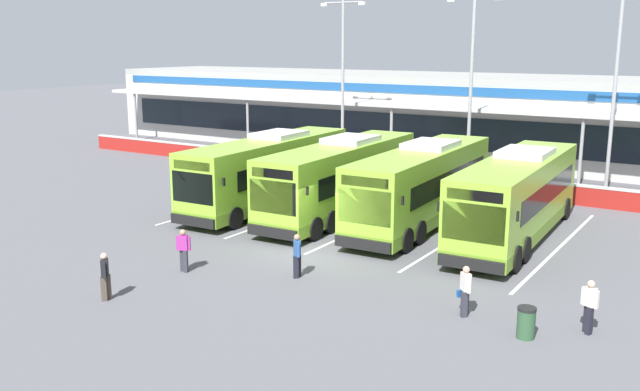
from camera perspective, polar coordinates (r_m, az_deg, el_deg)
name	(u,v)px	position (r m, az deg, el deg)	size (l,w,h in m)	color
ground_plane	(311,251)	(28.20, -0.73, -4.64)	(200.00, 200.00, 0.00)	#56565B
terminal_building	(516,118)	(51.85, 15.95, 6.15)	(70.00, 13.00, 6.00)	#B7B7B2
red_barrier_wall	(449,180)	(40.61, 10.60, 1.27)	(60.00, 0.40, 1.10)	maroon
coach_bus_leftmost	(269,172)	(35.70, -4.20, 1.93)	(3.31, 12.25, 3.78)	#8CC633
coach_bus_left_centre	(342,179)	(33.79, 1.79, 1.35)	(3.31, 12.25, 3.78)	#8CC633
coach_bus_centre	(422,187)	(32.40, 8.45, 0.74)	(3.31, 12.25, 3.78)	#8CC633
coach_bus_right_centre	(517,198)	(30.82, 15.99, -0.22)	(3.31, 12.25, 3.78)	#8CC633
bay_stripe_far_west	(243,199)	(37.70, -6.38, -0.32)	(0.14, 13.00, 0.01)	silver
bay_stripe_west	(307,209)	(35.26, -1.06, -1.13)	(0.14, 13.00, 0.01)	silver
bay_stripe_mid_west	(380,220)	(33.18, 4.98, -2.05)	(0.14, 13.00, 0.01)	silver
bay_stripe_centre	(463,233)	(31.53, 11.76, -3.05)	(0.14, 13.00, 0.01)	silver
bay_stripe_mid_east	(559,248)	(30.37, 19.18, -4.09)	(0.14, 13.00, 0.01)	silver
pedestrian_with_handbag	(465,289)	(21.96, 11.92, -7.62)	(0.57, 0.57, 1.62)	#33333D
pedestrian_in_dark_coat	(297,254)	(24.91, -1.91, -4.88)	(0.43, 0.46, 1.62)	black
pedestrian_child	(589,305)	(21.72, 21.40, -8.42)	(0.53, 0.39, 1.62)	black
pedestrian_near_bin	(184,249)	(26.01, -11.23, -4.36)	(0.52, 0.35, 1.62)	#33333D
pedestrian_approaching_bus	(105,275)	(23.83, -17.35, -6.27)	(0.44, 0.45, 1.62)	#4C4238
lamp_post_west	(343,75)	(45.51, 1.90, 9.94)	(3.24, 0.28, 11.00)	#9E9EA3
lamp_post_centre	(471,79)	(41.41, 12.41, 9.41)	(3.24, 0.28, 11.00)	#9E9EA3
lamp_post_east	(615,82)	(40.28, 23.25, 8.62)	(3.24, 0.28, 11.00)	#9E9EA3
litter_bin	(526,323)	(20.95, 16.69, -10.04)	(0.54, 0.54, 0.93)	#2D5133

